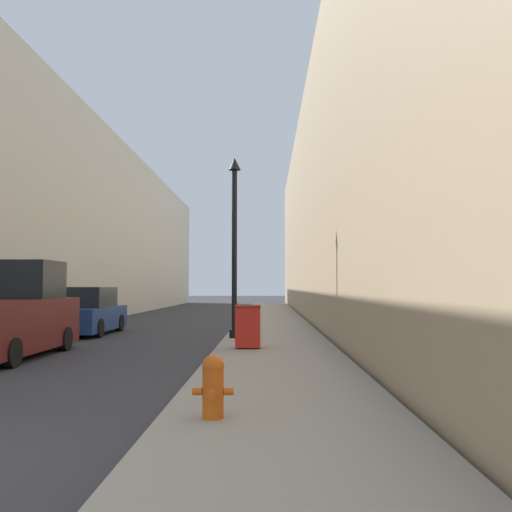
{
  "coord_description": "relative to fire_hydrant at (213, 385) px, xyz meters",
  "views": [
    {
      "loc": [
        4.56,
        -4.75,
        1.72
      ],
      "look_at": [
        4.14,
        17.24,
        2.9
      ],
      "focal_mm": 40.0,
      "sensor_mm": 36.0,
      "label": 1
    }
  ],
  "objects": [
    {
      "name": "building_right_stone",
      "position": [
        8.58,
        23.79,
        5.4
      ],
      "size": [
        12.0,
        60.0,
        11.86
      ],
      "color": "tan",
      "rests_on": "ground"
    },
    {
      "name": "parked_sedan_near",
      "position": [
        -5.85,
        13.57,
        0.24
      ],
      "size": [
        1.88,
        4.56,
        1.7
      ],
      "color": "navy",
      "rests_on": "ground"
    },
    {
      "name": "lamppost",
      "position": [
        -0.36,
        10.73,
        2.68
      ],
      "size": [
        0.39,
        0.39,
        5.63
      ],
      "color": "black",
      "rests_on": "sidewalk_right"
    },
    {
      "name": "building_left_glass",
      "position": [
        -13.7,
        23.79,
        4.56
      ],
      "size": [
        12.0,
        60.0,
        10.19
      ],
      "color": "beige",
      "rests_on": "ground"
    },
    {
      "name": "pickup_truck",
      "position": [
        -5.8,
        6.85,
        0.45
      ],
      "size": [
        2.29,
        5.13,
        2.38
      ],
      "color": "#561919",
      "rests_on": "ground"
    },
    {
      "name": "trash_bin",
      "position": [
        0.16,
        7.81,
        0.17
      ],
      "size": [
        0.65,
        0.58,
        1.11
      ],
      "color": "red",
      "rests_on": "sidewalk_right"
    },
    {
      "name": "sidewalk_right",
      "position": [
        0.9,
        15.79,
        -0.47
      ],
      "size": [
        3.17,
        60.0,
        0.13
      ],
      "color": "gray",
      "rests_on": "ground"
    },
    {
      "name": "fire_hydrant",
      "position": [
        0.0,
        0.0,
        0.0
      ],
      "size": [
        0.5,
        0.38,
        0.76
      ],
      "color": "#D15614",
      "rests_on": "sidewalk_right"
    }
  ]
}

